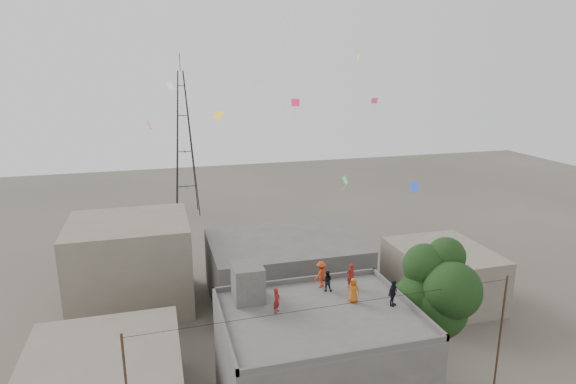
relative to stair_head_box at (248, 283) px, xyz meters
name	(u,v)px	position (x,y,z in m)	size (l,w,h in m)	color
main_building	(318,366)	(3.20, -2.60, -4.05)	(10.00, 8.00, 6.10)	#4B4946
parapet	(319,312)	(3.20, -2.60, -0.85)	(10.00, 8.00, 0.30)	#4B4946
stair_head_box	(248,283)	(0.00, 0.00, 0.00)	(1.60, 1.80, 2.00)	#4B4946
neighbor_north	(285,268)	(5.20, 11.40, -4.60)	(12.00, 9.00, 5.00)	#4B4946
neighbor_northwest	(131,263)	(-6.80, 13.40, -3.60)	(9.00, 8.00, 7.00)	#6C6355
neighbor_east	(442,275)	(17.20, 7.40, -4.90)	(7.00, 8.00, 4.40)	#6C6355
tree	(439,292)	(10.57, -2.00, -1.00)	(4.90, 4.60, 9.10)	black
utility_line	(336,366)	(3.70, -3.85, -3.27)	(20.12, 0.62, 7.40)	black
transmission_tower	(184,144)	(-0.80, 37.40, 1.97)	(2.97, 2.97, 20.01)	black
person_red_adult	(351,276)	(5.96, -0.12, -0.26)	(0.54, 0.36, 1.49)	maroon
person_orange_child	(353,290)	(5.41, -1.81, -0.31)	(0.68, 0.44, 1.38)	#B35814
person_dark_child	(327,281)	(4.51, -0.16, -0.39)	(0.59, 0.46, 1.22)	black
person_dark_adult	(393,293)	(7.27, -2.75, -0.28)	(0.85, 0.35, 1.44)	black
person_orange_adult	(321,274)	(4.36, 0.43, -0.22)	(1.01, 0.58, 1.56)	#B93715
person_red_child	(277,300)	(1.15, -1.78, -0.32)	(0.49, 0.32, 1.35)	maroon
kites	(287,106)	(3.60, 5.02, 9.01)	(15.28, 17.12, 10.17)	#FF271A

